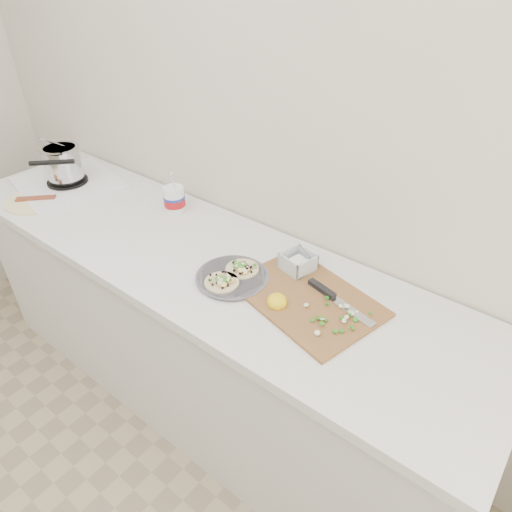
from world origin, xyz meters
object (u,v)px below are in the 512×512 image
Objects in this scene: tub at (174,197)px; cutboard at (307,292)px; taco_plate at (232,275)px; stove at (65,171)px; bacon_plate at (36,200)px.

tub is 0.39× the size of cutboard.
stove is at bearing 176.26° from taco_plate.
tub is 0.78× the size of bacon_plate.
stove is at bearing 101.10° from bacon_plate.
cutboard reaches higher than bacon_plate.
taco_plate is at bearing 6.13° from bacon_plate.
tub is (-0.53, 0.23, 0.05)m from taco_plate.
cutboard is 1.99× the size of bacon_plate.
tub is (0.61, 0.15, -0.01)m from stove.
cutboard is (1.41, 0.01, -0.06)m from stove.
taco_plate is at bearing -22.97° from tub.
bacon_plate is (-1.11, -0.12, -0.01)m from taco_plate.
bacon_plate is at bearing -66.04° from stove.
taco_plate is 0.48× the size of cutboard.
stove is 0.63m from tub.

